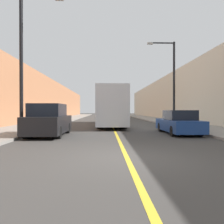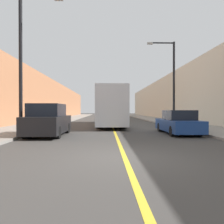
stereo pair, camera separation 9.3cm
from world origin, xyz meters
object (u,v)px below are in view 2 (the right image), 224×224
object	(u,v)px
car_right_near	(178,123)
street_lamp_left	(24,56)
bus	(110,107)
street_lamp_right	(172,78)
parked_suv_left	(48,121)

from	to	relation	value
car_right_near	street_lamp_left	xyz separation A→B (m)	(-9.29, -1.32, 3.93)
bus	street_lamp_right	xyz separation A→B (m)	(5.42, -2.59, 2.57)
parked_suv_left	street_lamp_right	bearing A→B (deg)	34.46
parked_suv_left	street_lamp_left	bearing A→B (deg)	-161.22
bus	parked_suv_left	xyz separation A→B (m)	(-3.86, -8.95, -0.96)
bus	street_lamp_left	world-z (taller)	street_lamp_left
bus	street_lamp_left	size ratio (longest dim) A/B	1.64
street_lamp_left	bus	bearing A→B (deg)	61.44
bus	street_lamp_right	distance (m)	6.53
bus	car_right_near	distance (m)	9.15
parked_suv_left	street_lamp_right	distance (m)	11.80
bus	street_lamp_right	bearing A→B (deg)	-25.51
parked_suv_left	street_lamp_left	distance (m)	3.97
car_right_near	street_lamp_right	world-z (taller)	street_lamp_right
car_right_near	street_lamp_right	xyz separation A→B (m)	(1.23, 5.47, 3.72)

